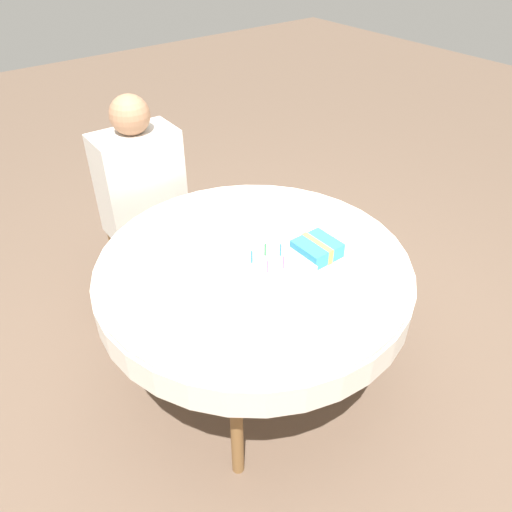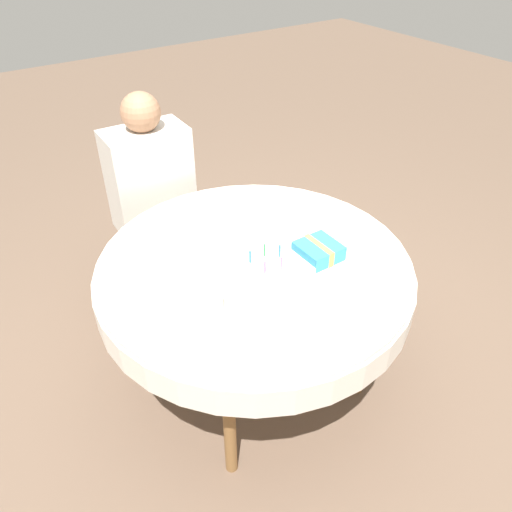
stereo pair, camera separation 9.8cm
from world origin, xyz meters
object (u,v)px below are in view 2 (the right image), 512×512
Objects in this scene: person at (152,182)px; birthday_cake at (267,273)px; chair at (150,211)px; drinking_glass at (212,301)px; gift_box at (318,251)px.

person is 4.49× the size of birthday_cake.
drinking_glass is at bearing -100.03° from chair.
person is 1.09m from drinking_glass.
person is at bearing -90.00° from chair.
birthday_cake is (0.01, -1.03, 0.06)m from person.
gift_box is (0.29, -1.10, 0.26)m from chair.
person is 6.99× the size of gift_box.
person is at bearing 90.77° from birthday_cake.
person reaches higher than drinking_glass.
chair is 1.16m from gift_box.
person is at bearing 106.02° from gift_box.
chair is at bearing 77.93° from drinking_glass.
birthday_cake is at bearing -87.40° from chair.
drinking_glass is (-0.24, -1.14, 0.29)m from chair.
person reaches higher than gift_box.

